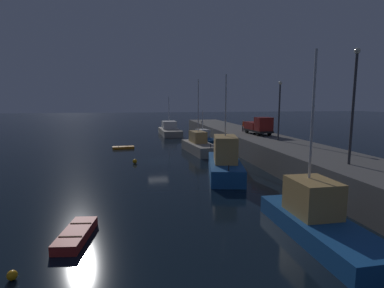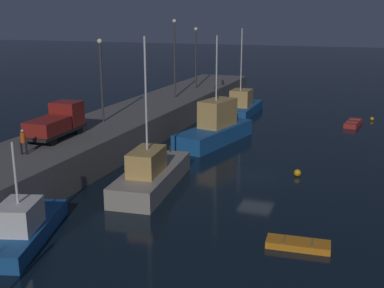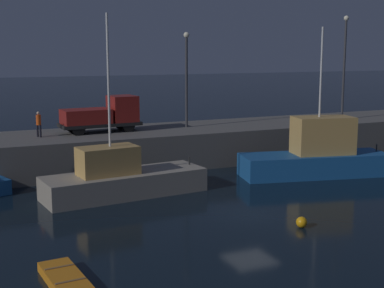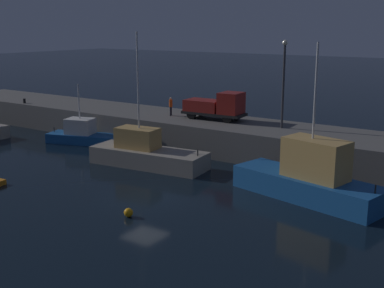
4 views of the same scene
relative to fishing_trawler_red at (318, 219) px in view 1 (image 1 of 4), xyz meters
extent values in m
plane|color=black|center=(-23.08, -7.22, -1.03)|extent=(320.00, 320.00, 0.00)
cube|color=#5B5956|center=(-23.08, 7.34, 0.28)|extent=(79.09, 7.27, 2.61)
cube|color=#195193|center=(0.28, 0.00, -0.49)|extent=(9.08, 3.06, 1.07)
cube|color=tan|center=(-0.63, 0.00, 1.05)|extent=(2.86, 2.26, 2.01)
cylinder|color=silver|center=(-1.08, 0.00, 5.68)|extent=(0.14, 0.14, 7.25)
cylinder|color=#262626|center=(-3.89, -0.01, 0.30)|extent=(0.10, 0.10, 0.50)
cube|color=#195193|center=(-14.48, -1.05, -0.27)|extent=(10.55, 5.16, 1.52)
cube|color=tan|center=(-13.93, -1.18, 1.76)|extent=(4.38, 2.94, 2.55)
cylinder|color=silver|center=(-14.23, -1.11, 6.04)|extent=(0.14, 0.14, 5.99)
cylinder|color=#262626|center=(-9.93, -2.06, 0.74)|extent=(0.10, 0.10, 0.50)
cube|color=#195193|center=(-37.98, 2.15, -0.57)|extent=(7.88, 4.45, 0.91)
cube|color=silver|center=(-38.54, 1.98, 0.62)|extent=(2.99, 2.51, 1.47)
cylinder|color=silver|center=(-38.54, 1.98, 3.00)|extent=(0.14, 0.14, 3.30)
cylinder|color=#262626|center=(-41.28, 1.14, 0.14)|extent=(0.10, 0.10, 0.50)
cube|color=gray|center=(-51.98, -2.50, -0.39)|extent=(11.92, 4.24, 1.28)
cube|color=silver|center=(-53.02, -2.53, 1.09)|extent=(3.80, 3.11, 1.68)
cylinder|color=silver|center=(-53.07, -2.53, 4.65)|extent=(0.14, 0.14, 5.42)
cylinder|color=#262626|center=(-57.42, -2.65, 0.50)|extent=(0.10, 0.10, 0.50)
cube|color=gray|center=(-27.93, -0.75, -0.33)|extent=(9.90, 4.05, 1.39)
cube|color=tan|center=(-28.95, -0.86, 1.19)|extent=(3.59, 2.20, 1.64)
cylinder|color=silver|center=(-28.79, -0.84, 5.78)|extent=(0.14, 0.14, 7.55)
cylinder|color=#262626|center=(-23.52, -0.28, 0.61)|extent=(0.10, 0.10, 0.50)
cube|color=orange|center=(-33.73, -11.93, -0.84)|extent=(1.48, 3.41, 0.36)
cube|color=olive|center=(-33.67, -12.66, -0.64)|extent=(1.10, 0.17, 0.04)
cube|color=olive|center=(-33.79, -11.20, -0.64)|extent=(1.10, 0.17, 0.04)
cube|color=#B22823|center=(-2.12, -13.19, -0.76)|extent=(4.02, 1.85, 0.52)
cube|color=olive|center=(-1.28, -13.31, -0.48)|extent=(0.25, 1.19, 0.04)
cube|color=olive|center=(-2.97, -13.07, -0.48)|extent=(0.25, 1.19, 0.04)
sphere|color=orange|center=(1.39, -15.11, -0.81)|extent=(0.43, 0.43, 0.43)
sphere|color=orange|center=(-21.90, -10.09, -0.75)|extent=(0.54, 0.54, 0.54)
cylinder|color=#38383D|center=(-20.26, 7.59, 5.02)|extent=(0.20, 0.20, 6.89)
sphere|color=#F9EFCC|center=(-20.26, 7.59, 8.65)|extent=(0.44, 0.44, 0.44)
cylinder|color=#38383D|center=(-6.04, 6.48, 5.78)|extent=(0.20, 0.20, 8.41)
sphere|color=#F9EFCC|center=(-6.04, 6.48, 10.17)|extent=(0.44, 0.44, 0.44)
cylinder|color=black|center=(-25.28, 8.75, 2.03)|extent=(0.91, 0.33, 0.90)
cylinder|color=black|center=(-25.18, 6.96, 2.03)|extent=(0.91, 0.33, 0.90)
cylinder|color=black|center=(-29.01, 8.56, 2.03)|extent=(0.91, 0.33, 0.90)
cylinder|color=black|center=(-28.91, 6.77, 2.03)|extent=(0.91, 0.33, 0.90)
cube|color=black|center=(-27.10, 7.76, 2.16)|extent=(5.94, 2.44, 0.25)
cube|color=maroon|center=(-25.35, 7.85, 3.23)|extent=(1.98, 2.23, 1.90)
cube|color=maroon|center=(-28.14, 7.70, 2.80)|extent=(3.49, 2.31, 1.03)
cylinder|color=black|center=(-31.49, 7.02, 2.00)|extent=(0.14, 0.14, 0.85)
cylinder|color=black|center=(-31.64, 7.31, 2.00)|extent=(0.14, 0.14, 0.85)
cylinder|color=#E54C14|center=(-31.57, 7.17, 2.78)|extent=(0.43, 0.43, 0.70)
sphere|color=beige|center=(-31.57, 7.17, 3.25)|extent=(0.21, 0.21, 0.21)
cylinder|color=black|center=(-49.78, 4.39, 1.83)|extent=(0.28, 0.28, 0.51)
camera|label=1|loc=(14.32, -9.78, 6.49)|focal=28.07mm
camera|label=2|loc=(-57.67, -14.88, 10.91)|focal=45.61mm
camera|label=3|loc=(-37.27, -31.26, 7.48)|focal=51.31mm
camera|label=4|loc=(-2.98, -31.20, 10.00)|focal=47.34mm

